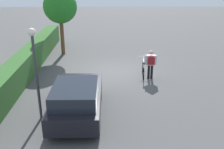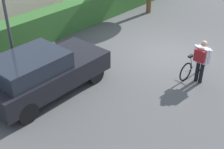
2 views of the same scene
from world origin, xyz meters
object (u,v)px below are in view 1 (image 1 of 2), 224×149
person_rider (151,62)px  street_lamp (35,61)px  parked_car_near (77,99)px  tree_kerbside (60,7)px  bicycle (143,70)px

person_rider → street_lamp: street_lamp is taller
parked_car_near → tree_kerbside: 9.00m
parked_car_near → street_lamp: 2.09m
bicycle → street_lamp: bearing=133.6°
street_lamp → person_rider: bearing=-50.7°
bicycle → tree_kerbside: (4.29, 4.98, 2.80)m
person_rider → tree_kerbside: size_ratio=0.36×
tree_kerbside → bicycle: bearing=-130.7°
parked_car_near → bicycle: 5.21m
street_lamp → parked_car_near: bearing=-86.1°
parked_car_near → person_rider: person_rider is taller
parked_car_near → street_lamp: (-0.10, 1.41, 1.54)m
bicycle → street_lamp: size_ratio=0.49×
parked_car_near → bicycle: parked_car_near is taller
bicycle → parked_car_near: bearing=143.5°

